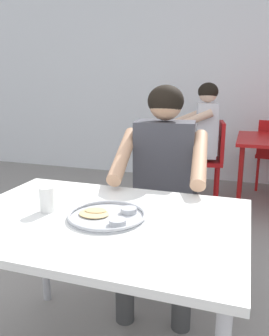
# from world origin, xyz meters

# --- Properties ---
(back_wall) EXTENTS (12.00, 0.12, 3.40)m
(back_wall) POSITION_xyz_m (0.00, 3.38, 1.70)
(back_wall) COLOR white
(back_wall) RESTS_ON ground
(table_foreground) EXTENTS (1.16, 0.82, 0.73)m
(table_foreground) POSITION_xyz_m (0.03, 0.04, 0.65)
(table_foreground) COLOR white
(table_foreground) RESTS_ON ground
(thali_tray) EXTENTS (0.32, 0.32, 0.03)m
(thali_tray) POSITION_xyz_m (0.06, 0.04, 0.74)
(thali_tray) COLOR #B7BABF
(thali_tray) RESTS_ON table_foreground
(drinking_cup) EXTENTS (0.06, 0.06, 0.11)m
(drinking_cup) POSITION_xyz_m (-0.21, 0.03, 0.78)
(drinking_cup) COLOR white
(drinking_cup) RESTS_ON table_foreground
(chair_foreground) EXTENTS (0.45, 0.48, 0.80)m
(chair_foreground) POSITION_xyz_m (0.11, 0.91, 0.47)
(chair_foreground) COLOR #3F3F44
(chair_foreground) RESTS_ON ground
(diner_foreground) EXTENTS (0.54, 0.58, 1.24)m
(diner_foreground) POSITION_xyz_m (0.13, 0.69, 0.73)
(diner_foreground) COLOR #3F3F3F
(diner_foreground) RESTS_ON ground
(chair_red_left) EXTENTS (0.49, 0.45, 0.86)m
(chair_red_left) POSITION_xyz_m (0.20, 2.45, 0.50)
(chair_red_left) COLOR red
(chair_red_left) RESTS_ON ground
(patron_background) EXTENTS (0.60, 0.56, 1.25)m
(patron_background) POSITION_xyz_m (0.07, 2.45, 0.74)
(patron_background) COLOR #2B2B2B
(patron_background) RESTS_ON ground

